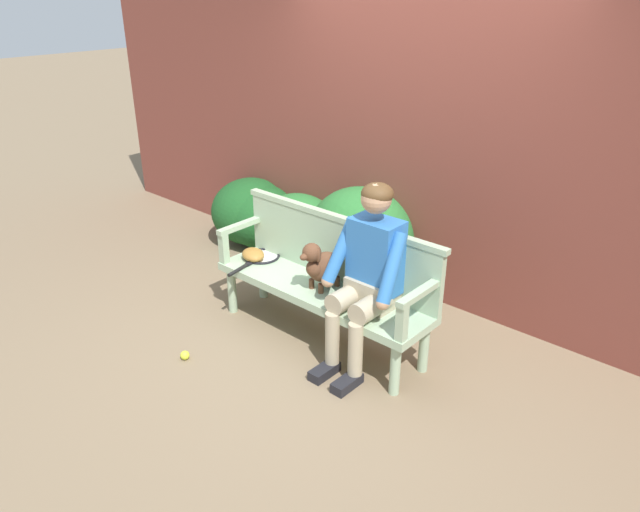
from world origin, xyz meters
The scene contains 15 objects.
ground_plane centered at (0.00, 0.00, 0.00)m, with size 40.00×40.00×0.00m, color #7A664C.
brick_garden_fence centered at (0.00, 1.25, 1.36)m, with size 8.00×0.30×2.71m, color brown.
hedge_bush_far_right centered at (-1.75, 0.91, 0.34)m, with size 0.80×0.80×0.67m, color #194C1E.
hedge_bush_mid_right centered at (-1.06, 0.89, 0.33)m, with size 0.86×0.69×0.67m, color #286B2D.
hedge_bush_mid_left centered at (-1.60, 0.91, 0.32)m, with size 0.78×0.74×0.63m, color #194C1E.
hedge_bush_far_left centered at (-0.32, 0.88, 0.45)m, with size 0.95×0.89×0.90m, color #286B2D.
garden_bench centered at (0.00, 0.00, 0.38)m, with size 1.76×0.46×0.44m.
bench_backrest centered at (0.00, 0.20, 0.69)m, with size 1.80×0.06×0.50m.
bench_armrest_left_end centered at (-0.84, -0.08, 0.64)m, with size 0.06×0.46×0.28m.
bench_armrest_right_end centered at (0.84, -0.08, 0.64)m, with size 0.06×0.46×0.28m.
person_seated centered at (0.44, -0.01, 0.71)m, with size 0.56×0.63×1.31m.
dog_on_bench centered at (0.02, -0.01, 0.63)m, with size 0.21×0.38×0.38m.
tennis_racket centered at (-0.69, 0.04, 0.45)m, with size 0.34×0.58×0.03m.
baseball_glove centered at (-0.71, -0.01, 0.48)m, with size 0.22×0.17×0.09m, color #9E6B2D.
tennis_ball centered at (-0.54, -0.85, 0.03)m, with size 0.07×0.07×0.07m, color #CCDB33.
Camera 1 is at (2.55, -2.86, 2.47)m, focal length 33.38 mm.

